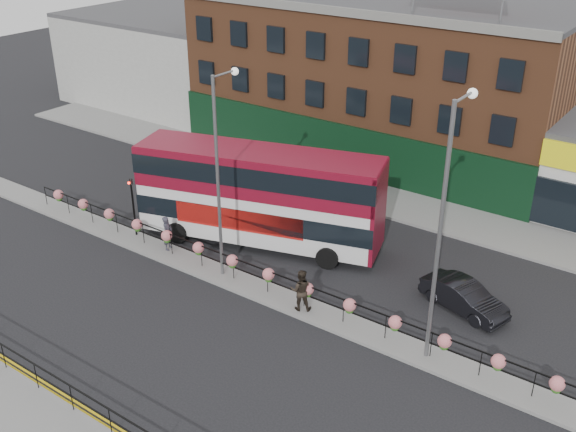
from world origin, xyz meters
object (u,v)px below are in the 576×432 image
Objects in this scene: car at (464,297)px; lamp_column_west at (221,161)px; double_decker_bus at (260,188)px; pedestrian_b at (301,290)px; lamp_column_east at (445,213)px; pedestrian_a at (168,233)px.

lamp_column_west is (-10.43, -3.74, 5.18)m from car.
pedestrian_b is at bearing -37.27° from double_decker_bus.
lamp_column_east reaches higher than lamp_column_west.
double_decker_bus is 4.49m from lamp_column_west.
double_decker_bus is at bearing -67.99° from pedestrian_b.
pedestrian_b is at bearing 143.14° from car.
lamp_column_east reaches higher than pedestrian_b.
double_decker_bus is 1.33× the size of lamp_column_west.
car is at bearing -174.03° from pedestrian_b.
pedestrian_a is at bearing -132.80° from double_decker_bus.
pedestrian_a is at bearing 179.72° from lamp_column_east.
lamp_column_west is at bearing 179.78° from lamp_column_east.
pedestrian_b is (-5.72, -4.26, 0.45)m from car.
lamp_column_west reaches higher than pedestrian_b.
lamp_column_west is (0.59, -3.51, 2.73)m from double_decker_bus.
pedestrian_b is (8.52, -0.55, 0.06)m from pedestrian_a.
pedestrian_b is at bearing -6.30° from lamp_column_west.
lamp_column_west is (3.81, -0.03, 4.79)m from pedestrian_a.
double_decker_bus is at bearing 162.34° from lamp_column_east.
car is 0.41× the size of lamp_column_east.
double_decker_bus reaches higher than pedestrian_a.
lamp_column_east reaches higher than car.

